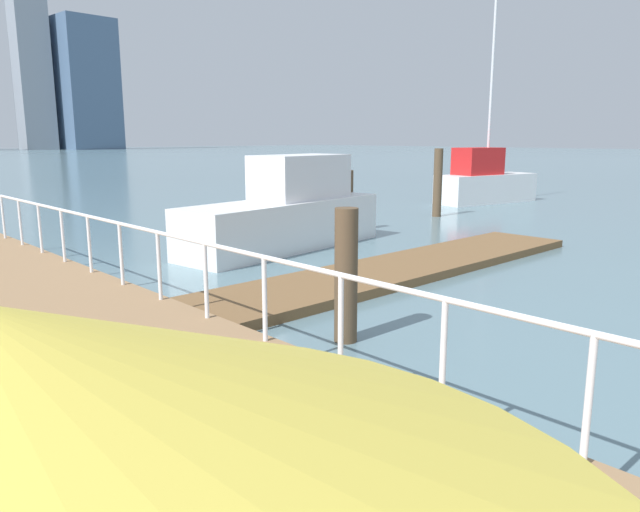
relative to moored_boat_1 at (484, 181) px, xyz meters
name	(u,v)px	position (x,y,z in m)	size (l,w,h in m)	color
ground_plane	(114,236)	(-15.97, 2.53, -0.94)	(300.00, 300.00, 0.00)	slate
floating_dock	(395,270)	(-13.79, -6.38, -0.85)	(11.37, 2.00, 0.18)	brown
boardwalk_railing	(341,298)	(-19.12, -10.02, 0.26)	(0.06, 23.47, 1.08)	white
dock_piling_0	(346,276)	(-17.59, -8.61, 0.01)	(0.33, 0.33, 1.91)	brown
dock_piling_1	(438,183)	(-5.41, -1.39, 0.29)	(0.32, 0.32, 2.46)	brown
dock_piling_2	(348,201)	(-10.32, -1.62, -0.01)	(0.31, 0.31, 1.87)	brown
moored_boat_1	(484,181)	(0.00, 0.00, 0.00)	(5.18, 2.37, 8.50)	white
moored_boat_2	(287,213)	(-13.46, -2.45, -0.02)	(6.24, 2.50, 2.40)	white
skyline_tower_4	(26,8)	(25.39, 132.83, 30.06)	(6.93, 7.02, 62.00)	#8C939E
skyline_tower_5	(85,85)	(36.31, 130.58, 14.04)	(12.35, 12.41, 29.98)	slate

